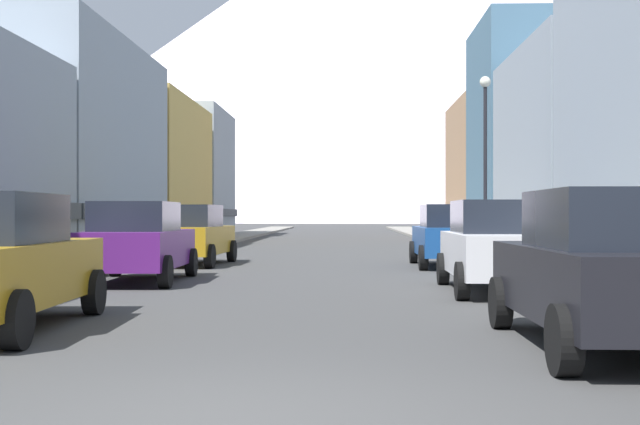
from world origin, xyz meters
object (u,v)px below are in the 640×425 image
(car_left_1, at_px, (138,242))
(car_right_2, at_px, (450,235))
(car_right_1, at_px, (499,245))
(car_left_2, at_px, (191,235))
(potted_plant_0, at_px, (553,245))
(pedestrian_0, at_px, (516,232))
(potted_plant_2, at_px, (605,248))
(streetlamp_right, at_px, (485,138))
(car_right_0, at_px, (611,269))

(car_left_1, distance_m, car_right_2, 9.48)
(car_left_1, bearing_deg, car_right_1, -14.97)
(car_left_2, distance_m, potted_plant_0, 10.82)
(car_right_2, distance_m, pedestrian_0, 3.82)
(potted_plant_2, xyz_separation_m, pedestrian_0, (-0.75, 6.80, 0.22))
(car_left_2, xyz_separation_m, potted_plant_0, (10.80, 0.61, -0.31))
(potted_plant_0, relative_size, streetlamp_right, 0.15)
(potted_plant_0, distance_m, streetlamp_right, 4.38)
(car_right_2, bearing_deg, car_left_2, 175.25)
(potted_plant_0, height_order, pedestrian_0, pedestrian_0)
(potted_plant_0, bearing_deg, car_left_2, -176.75)
(car_right_0, relative_size, pedestrian_0, 2.62)
(potted_plant_0, xyz_separation_m, streetlamp_right, (-1.65, 2.21, 3.40))
(car_right_2, distance_m, potted_plant_0, 3.45)
(car_left_2, height_order, streetlamp_right, streetlamp_right)
(streetlamp_right, bearing_deg, potted_plant_2, -77.31)
(car_left_2, xyz_separation_m, streetlamp_right, (9.15, 2.82, 3.09))
(car_left_1, distance_m, potted_plant_2, 10.95)
(car_left_1, bearing_deg, streetlamp_right, 44.93)
(car_right_1, distance_m, potted_plant_0, 9.51)
(potted_plant_2, bearing_deg, potted_plant_0, 90.00)
(car_left_2, xyz_separation_m, car_right_0, (7.60, -15.33, 0.00))
(car_left_1, relative_size, car_right_1, 1.01)
(car_right_1, bearing_deg, car_left_2, 132.37)
(car_right_1, height_order, pedestrian_0, pedestrian_0)
(car_right_0, distance_m, pedestrian_0, 17.80)
(car_left_1, relative_size, car_right_2, 1.01)
(car_left_2, relative_size, potted_plant_0, 4.95)
(car_left_2, distance_m, car_right_0, 17.11)
(car_left_1, height_order, pedestrian_0, pedestrian_0)
(streetlamp_right, bearing_deg, car_left_2, -162.86)
(car_left_1, xyz_separation_m, potted_plant_0, (10.80, 6.92, -0.31))
(pedestrian_0, bearing_deg, potted_plant_0, -66.01)
(car_right_2, relative_size, pedestrian_0, 2.62)
(car_right_1, bearing_deg, pedestrian_0, 77.03)
(car_left_2, relative_size, car_right_1, 1.01)
(car_left_1, bearing_deg, car_right_0, -49.90)
(car_left_1, distance_m, car_right_1, 7.87)
(car_left_1, distance_m, potted_plant_0, 12.83)
(car_right_1, bearing_deg, car_right_2, 90.00)
(car_right_1, xyz_separation_m, streetlamp_right, (1.55, 11.16, 3.09))
(potted_plant_0, bearing_deg, car_right_1, -109.67)
(car_left_2, xyz_separation_m, car_right_2, (7.60, -0.63, 0.00))
(pedestrian_0, bearing_deg, car_right_0, -97.91)
(potted_plant_0, distance_m, pedestrian_0, 1.88)
(potted_plant_0, bearing_deg, potted_plant_2, -90.00)
(car_right_2, bearing_deg, car_right_1, -90.00)
(potted_plant_2, relative_size, pedestrian_0, 0.59)
(car_left_1, distance_m, car_left_2, 6.30)
(car_left_1, distance_m, car_right_0, 11.80)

